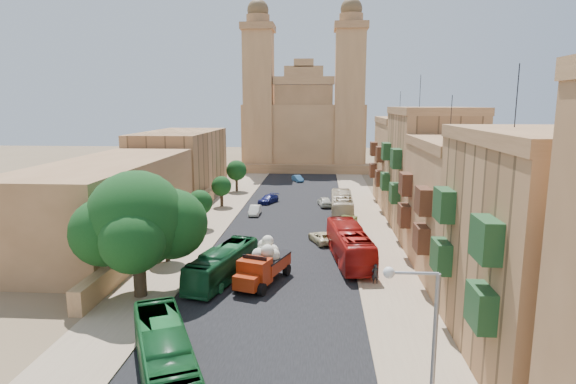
# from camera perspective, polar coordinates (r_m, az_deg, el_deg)

# --- Properties ---
(ground) EXTENTS (260.00, 260.00, 0.00)m
(ground) POSITION_cam_1_polar(r_m,az_deg,el_deg) (32.59, -3.32, -15.31)
(ground) COLOR brown
(road_surface) EXTENTS (14.00, 140.00, 0.01)m
(road_surface) POSITION_cam_1_polar(r_m,az_deg,el_deg) (60.90, 0.26, -3.02)
(road_surface) COLOR black
(road_surface) RESTS_ON ground
(sidewalk_east) EXTENTS (5.00, 140.00, 0.01)m
(sidewalk_east) POSITION_cam_1_polar(r_m,az_deg,el_deg) (61.04, 9.21, -3.13)
(sidewalk_east) COLOR #987E63
(sidewalk_east) RESTS_ON ground
(sidewalk_west) EXTENTS (5.00, 140.00, 0.01)m
(sidewalk_west) POSITION_cam_1_polar(r_m,az_deg,el_deg) (62.23, -8.51, -2.85)
(sidewalk_west) COLOR #987E63
(sidewalk_west) RESTS_ON ground
(kerb_east) EXTENTS (0.25, 140.00, 0.12)m
(kerb_east) POSITION_cam_1_polar(r_m,az_deg,el_deg) (60.85, 6.87, -3.06)
(kerb_east) COLOR #987E63
(kerb_east) RESTS_ON ground
(kerb_west) EXTENTS (0.25, 140.00, 0.12)m
(kerb_west) POSITION_cam_1_polar(r_m,az_deg,el_deg) (61.73, -6.24, -2.85)
(kerb_west) COLOR #987E63
(kerb_west) RESTS_ON ground
(townhouse_a) EXTENTS (9.00, 14.00, 16.40)m
(townhouse_a) POSITION_cam_1_polar(r_m,az_deg,el_deg) (29.79, 27.93, -5.87)
(townhouse_a) COLOR #AD7B4E
(townhouse_a) RESTS_ON ground
(townhouse_b) EXTENTS (9.00, 14.00, 14.90)m
(townhouse_b) POSITION_cam_1_polar(r_m,az_deg,el_deg) (42.74, 20.35, -1.70)
(townhouse_b) COLOR #A27449
(townhouse_b) RESTS_ON ground
(townhouse_c) EXTENTS (9.00, 14.00, 17.40)m
(townhouse_c) POSITION_cam_1_polar(r_m,az_deg,el_deg) (55.92, 16.48, 2.54)
(townhouse_c) COLOR #AD7B4E
(townhouse_c) RESTS_ON ground
(townhouse_d) EXTENTS (9.00, 14.00, 15.90)m
(townhouse_d) POSITION_cam_1_polar(r_m,az_deg,el_deg) (69.64, 14.00, 3.51)
(townhouse_d) COLOR #A27449
(townhouse_d) RESTS_ON ground
(west_wall) EXTENTS (1.00, 40.00, 1.80)m
(west_wall) POSITION_cam_1_polar(r_m,az_deg,el_deg) (53.43, -14.00, -4.26)
(west_wall) COLOR #A27449
(west_wall) RESTS_ON ground
(west_building_low) EXTENTS (10.00, 28.00, 8.40)m
(west_building_low) POSITION_cam_1_polar(r_m,az_deg,el_deg) (52.88, -20.50, -1.10)
(west_building_low) COLOR olive
(west_building_low) RESTS_ON ground
(west_building_mid) EXTENTS (10.00, 22.00, 10.00)m
(west_building_mid) POSITION_cam_1_polar(r_m,az_deg,el_deg) (76.86, -12.57, 3.32)
(west_building_mid) COLOR #AD7B4E
(west_building_mid) RESTS_ON ground
(church) EXTENTS (28.00, 22.50, 36.30)m
(church) POSITION_cam_1_polar(r_m,az_deg,el_deg) (107.90, 1.97, 7.93)
(church) COLOR #A27449
(church) RESTS_ON ground
(ficus_tree) EXTENTS (9.46, 8.70, 9.46)m
(ficus_tree) POSITION_cam_1_polar(r_m,az_deg,el_deg) (36.69, -17.37, -3.55)
(ficus_tree) COLOR #34271A
(ficus_tree) RESTS_ON ground
(street_tree_a) EXTENTS (3.20, 3.20, 4.91)m
(street_tree_a) POSITION_cam_1_polar(r_m,az_deg,el_deg) (44.72, -14.21, -3.96)
(street_tree_a) COLOR #34271A
(street_tree_a) RESTS_ON ground
(street_tree_b) EXTENTS (2.90, 2.90, 4.47)m
(street_tree_b) POSITION_cam_1_polar(r_m,az_deg,el_deg) (56.01, -10.41, -1.26)
(street_tree_b) COLOR #34271A
(street_tree_b) RESTS_ON ground
(street_tree_c) EXTENTS (2.78, 2.78, 4.28)m
(street_tree_c) POSITION_cam_1_polar(r_m,az_deg,el_deg) (67.52, -7.90, 0.68)
(street_tree_c) COLOR #34271A
(street_tree_c) RESTS_ON ground
(street_tree_d) EXTENTS (3.33, 3.33, 5.12)m
(street_tree_d) POSITION_cam_1_polar(r_m,az_deg,el_deg) (79.08, -6.13, 2.55)
(street_tree_d) COLOR #34271A
(street_tree_d) RESTS_ON ground
(streetlamp) EXTENTS (2.11, 0.44, 8.22)m
(streetlamp) POSITION_cam_1_polar(r_m,az_deg,el_deg) (19.68, 15.55, -16.97)
(streetlamp) COLOR gray
(streetlamp) RESTS_ON ground
(red_truck) EXTENTS (4.26, 6.71, 3.71)m
(red_truck) POSITION_cam_1_polar(r_m,az_deg,el_deg) (38.68, -3.02, -8.48)
(red_truck) COLOR #9C270C
(red_truck) RESTS_ON ground
(olive_pickup) EXTENTS (3.03, 4.33, 1.64)m
(olive_pickup) POSITION_cam_1_polar(r_m,az_deg,el_deg) (53.54, 6.72, -4.10)
(olive_pickup) COLOR #3E451A
(olive_pickup) RESTS_ON ground
(bus_green_south) EXTENTS (6.51, 10.43, 2.89)m
(bus_green_south) POSITION_cam_1_polar(r_m,az_deg,el_deg) (26.65, -14.43, -18.38)
(bus_green_south) COLOR #155626
(bus_green_south) RESTS_ON ground
(bus_green_north) EXTENTS (4.61, 10.01, 2.72)m
(bus_green_north) POSITION_cam_1_polar(r_m,az_deg,el_deg) (39.64, -7.74, -8.50)
(bus_green_north) COLOR #17542B
(bus_green_north) RESTS_ON ground
(bus_red_east) EXTENTS (4.08, 11.60, 3.16)m
(bus_red_east) POSITION_cam_1_polar(r_m,az_deg,el_deg) (44.25, 7.30, -6.17)
(bus_red_east) COLOR #A91713
(bus_red_east) RESTS_ON ground
(bus_cream_east) EXTENTS (2.74, 10.95, 3.04)m
(bus_cream_east) POSITION_cam_1_polar(r_m,az_deg,el_deg) (61.10, 6.40, -1.59)
(bus_cream_east) COLOR beige
(bus_cream_east) RESTS_ON ground
(car_blue_a) EXTENTS (2.67, 4.29, 1.36)m
(car_blue_a) POSITION_cam_1_polar(r_m,az_deg,el_deg) (44.98, -7.46, -7.10)
(car_blue_a) COLOR teal
(car_blue_a) RESTS_ON ground
(car_white_a) EXTENTS (1.29, 3.67, 1.21)m
(car_white_a) POSITION_cam_1_polar(r_m,az_deg,el_deg) (62.34, -3.95, -2.17)
(car_white_a) COLOR white
(car_white_a) RESTS_ON ground
(car_cream) EXTENTS (3.28, 4.55, 1.15)m
(car_cream) POSITION_cam_1_polar(r_m,az_deg,el_deg) (49.98, 4.03, -5.37)
(car_cream) COLOR beige
(car_cream) RESTS_ON ground
(car_dkblue) EXTENTS (3.15, 4.44, 1.19)m
(car_dkblue) POSITION_cam_1_polar(r_m,az_deg,el_deg) (69.59, -2.35, -0.84)
(car_dkblue) COLOR #0F1453
(car_dkblue) RESTS_ON ground
(car_white_b) EXTENTS (2.27, 4.21, 1.36)m
(car_white_b) POSITION_cam_1_polar(r_m,az_deg,el_deg) (67.48, 4.35, -1.14)
(car_white_b) COLOR beige
(car_white_b) RESTS_ON ground
(car_blue_b) EXTENTS (2.50, 3.71, 1.16)m
(car_blue_b) POSITION_cam_1_polar(r_m,az_deg,el_deg) (88.85, 1.15, 1.61)
(car_blue_b) COLOR teal
(car_blue_b) RESTS_ON ground
(pedestrian_a) EXTENTS (0.66, 0.51, 1.62)m
(pedestrian_a) POSITION_cam_1_polar(r_m,az_deg,el_deg) (39.42, 10.30, -9.53)
(pedestrian_a) COLOR black
(pedestrian_a) RESTS_ON ground
(pedestrian_c) EXTENTS (0.75, 1.02, 1.60)m
(pedestrian_c) POSITION_cam_1_polar(r_m,az_deg,el_deg) (42.98, 8.74, -7.80)
(pedestrian_c) COLOR #32313B
(pedestrian_c) RESTS_ON ground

